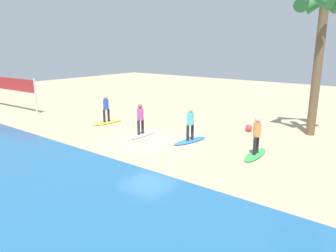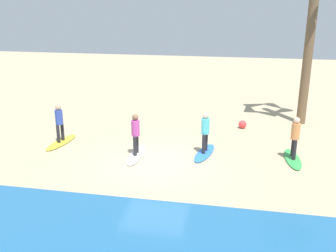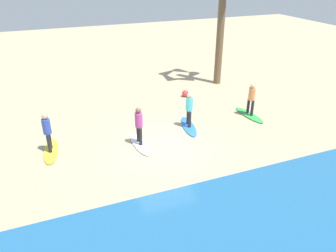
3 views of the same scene
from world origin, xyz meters
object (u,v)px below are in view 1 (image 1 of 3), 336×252
object	(u,v)px
surfboard_yellow	(107,122)
surfer_yellow	(106,107)
surfboard_white	(141,135)
palm_tree	(323,15)
beach_ball	(249,128)
volleyball_net	(1,84)
surfboard_green	(255,155)
surfer_green	(257,133)
surfboard_blue	(190,141)
surfer_blue	(190,121)
surfer_white	(140,117)

from	to	relation	value
surfboard_yellow	surfer_yellow	xyz separation A→B (m)	(0.00, 0.00, 0.99)
surfboard_white	palm_tree	bearing A→B (deg)	127.72
surfboard_white	beach_ball	xyz separation A→B (m)	(-4.11, -4.38, 0.15)
surfboard_yellow	palm_tree	bearing A→B (deg)	122.45
surfboard_yellow	volleyball_net	bearing A→B (deg)	-75.19
surfboard_green	surfer_green	size ratio (longest dim) A/B	1.28
surfboard_blue	beach_ball	world-z (taller)	beach_ball
surfboard_green	surfboard_blue	distance (m)	3.41
palm_tree	surfer_blue	bearing A→B (deg)	49.34
surfer_white	beach_ball	bearing A→B (deg)	-133.17
surfboard_green	surfer_white	bearing A→B (deg)	-86.40
surfboard_white	volleyball_net	size ratio (longest dim) A/B	0.23
surfboard_white	surfer_white	world-z (taller)	surfer_white
surfer_blue	surfer_yellow	xyz separation A→B (m)	(6.22, -0.05, 0.00)
surfer_blue	volleyball_net	xyz separation A→B (m)	(16.59, 1.37, 0.75)
surfboard_blue	surfer_white	size ratio (longest dim) A/B	1.28
surfboard_green	surfer_blue	world-z (taller)	surfer_blue
surfboard_yellow	surfboard_green	bearing A→B (deg)	96.95
surfer_green	surfboard_white	size ratio (longest dim) A/B	0.78
surfboard_yellow	palm_tree	xyz separation A→B (m)	(-10.57, -5.02, 6.05)
surfer_green	surfboard_blue	bearing A→B (deg)	0.46
surfer_white	surfer_blue	bearing A→B (deg)	-164.39
surfer_green	surfer_white	distance (m)	6.10
surfer_white	surfboard_yellow	world-z (taller)	surfer_white
surfboard_green	surfboard_white	bearing A→B (deg)	-86.40
surfer_blue	surfboard_green	bearing A→B (deg)	-179.54
surfer_green	surfer_yellow	xyz separation A→B (m)	(9.64, -0.02, 0.00)
surfer_blue	surfboard_white	xyz separation A→B (m)	(2.64, 0.74, -0.99)
surfboard_blue	surfer_blue	distance (m)	0.99
surfboard_yellow	surfer_blue	bearing A→B (deg)	96.64
surfer_white	volleyball_net	xyz separation A→B (m)	(13.95, 0.63, 0.75)
volleyball_net	beach_ball	distance (m)	18.81
surfboard_green	surfer_green	distance (m)	0.99
beach_ball	surfboard_white	bearing A→B (deg)	46.83
surfer_blue	surfer_white	xyz separation A→B (m)	(2.64, 0.74, 0.00)
surfer_white	palm_tree	distance (m)	10.40
surfboard_green	volleyball_net	bearing A→B (deg)	-89.62
surfboard_green	surfer_blue	xyz separation A→B (m)	(3.41, 0.03, 0.99)
surfboard_white	beach_ball	distance (m)	6.01
surfboard_green	surfer_white	distance (m)	6.18
surfboard_white	surfer_yellow	distance (m)	3.80
surfboard_white	palm_tree	size ratio (longest dim) A/B	0.28
surfboard_yellow	beach_ball	bearing A→B (deg)	122.12
palm_tree	beach_ball	world-z (taller)	palm_tree
surfboard_blue	surfboard_yellow	bearing A→B (deg)	-79.69
surfboard_blue	volleyball_net	size ratio (longest dim) A/B	0.23
surfer_green	volleyball_net	distance (m)	20.06
surfboard_white	surfboard_yellow	world-z (taller)	same
surfboard_yellow	surfer_yellow	size ratio (longest dim) A/B	1.28
surfer_blue	palm_tree	size ratio (longest dim) A/B	0.22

